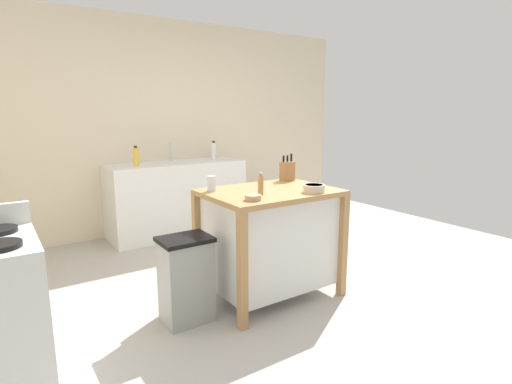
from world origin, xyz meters
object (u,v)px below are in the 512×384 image
Objects in this scene: bottle_spray_cleaner at (136,157)px; bowl_ceramic_small at (253,197)px; sink_faucet at (171,152)px; kitchen_island at (270,237)px; drinking_cup at (212,184)px; pepper_grinder at (261,184)px; bowl_stoneware_deep at (314,188)px; trash_bin at (186,279)px; knife_block at (287,171)px; bottle_dish_soap at (214,150)px.

bowl_ceramic_small is at bearing -86.62° from bottle_spray_cleaner.
bottle_spray_cleaner is at bearing -156.53° from sink_faucet.
drinking_cup reaches higher than kitchen_island.
pepper_grinder is at bearing -54.87° from drinking_cup.
trash_bin is at bearing 165.98° from bowl_stoneware_deep.
kitchen_island is 6.15× the size of bowl_stoneware_deep.
kitchen_island is 0.57m from bowl_ceramic_small.
bowl_stoneware_deep reaches higher than trash_bin.
knife_block reaches higher than sink_faucet.
bottle_dish_soap reaches higher than trash_bin.
kitchen_island is 0.77m from trash_bin.
bottle_dish_soap is (0.78, 2.21, 0.04)m from pepper_grinder.
pepper_grinder is (-0.40, 0.15, 0.05)m from bowl_stoneware_deep.
pepper_grinder reaches higher than drinking_cup.
kitchen_island is 4.26× the size of knife_block.
bottle_dish_soap reaches higher than bottle_spray_cleaner.
trash_bin is 2.43m from sink_faucet.
knife_block is at bearing -63.29° from bottle_spray_cleaner.
bowl_stoneware_deep is 0.76× the size of sink_faucet.
knife_block is 1.09× the size of sink_faucet.
bowl_ceramic_small is at bearing -98.83° from sink_faucet.
bottle_spray_cleaner reaches higher than bowl_ceramic_small.
pepper_grinder is 0.76× the size of bottle_spray_cleaner.
bowl_ceramic_small is 0.53× the size of sink_faucet.
bowl_stoneware_deep is at bearing -107.17° from knife_block.
sink_faucet is at bearing 81.17° from bowl_ceramic_small.
sink_faucet is at bearing 84.36° from pepper_grinder.
kitchen_island is at bearing -106.32° from bottle_dish_soap.
bowl_stoneware_deep is at bearing -85.99° from sink_faucet.
trash_bin is 2.86× the size of sink_faucet.
bowl_stoneware_deep is (0.54, -0.03, 0.01)m from bowl_ceramic_small.
drinking_cup is at bearing -103.27° from sink_faucet.
knife_block is 0.80m from drinking_cup.
kitchen_island is 0.51m from pepper_grinder.
bowl_stoneware_deep is 2.44m from sink_faucet.
bowl_stoneware_deep is 0.73× the size of bottle_spray_cleaner.
bottle_spray_cleaner is (-0.13, 2.19, 0.09)m from bowl_ceramic_small.
bottle_dish_soap is at bearing 70.45° from pepper_grinder.
sink_faucet is at bearing 23.47° from bottle_spray_cleaner.
bowl_ceramic_small is at bearing -111.81° from bottle_dish_soap.
knife_block is 1.83m from bottle_dish_soap.
drinking_cup is 0.52× the size of bottle_dish_soap.
kitchen_island is 1.63× the size of trash_bin.
bottle_dish_soap reaches higher than kitchen_island.
pepper_grinder is (-0.17, -0.12, 0.47)m from kitchen_island.
sink_faucet is (0.23, 2.28, 0.04)m from pepper_grinder.
pepper_grinder reaches higher than trash_bin.
bowl_stoneware_deep is at bearing -14.02° from trash_bin.
drinking_cup is 0.69× the size of pepper_grinder.
knife_block is 1.04× the size of bottle_dish_soap.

